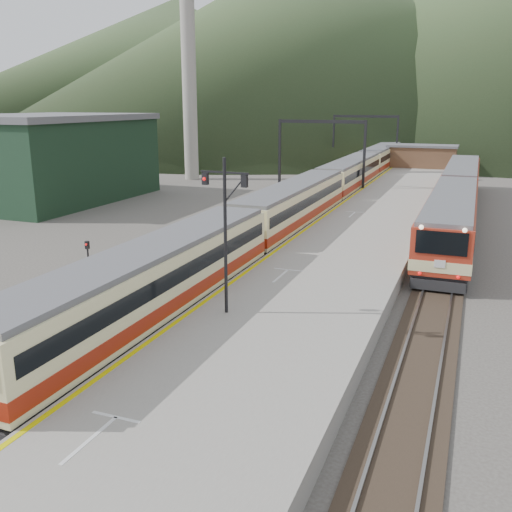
% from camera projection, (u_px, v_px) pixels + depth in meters
% --- Properties ---
extents(track_main, '(2.60, 200.00, 0.23)m').
position_uv_depth(track_main, '(306.00, 222.00, 47.46)').
color(track_main, black).
rests_on(track_main, ground).
extents(track_far, '(2.60, 200.00, 0.23)m').
position_uv_depth(track_far, '(251.00, 218.00, 49.19)').
color(track_far, black).
rests_on(track_far, ground).
extents(track_second, '(2.60, 200.00, 0.23)m').
position_uv_depth(track_second, '(452.00, 233.00, 43.47)').
color(track_second, black).
rests_on(track_second, ground).
extents(platform, '(8.00, 100.00, 1.00)m').
position_uv_depth(platform, '(370.00, 227.00, 43.60)').
color(platform, gray).
rests_on(platform, ground).
extents(gantry_near, '(9.55, 0.25, 8.00)m').
position_uv_depth(gantry_near, '(321.00, 143.00, 60.53)').
color(gantry_near, black).
rests_on(gantry_near, ground).
extents(gantry_far, '(9.55, 0.25, 8.00)m').
position_uv_depth(gantry_far, '(365.00, 132.00, 83.05)').
color(gantry_far, black).
rests_on(gantry_far, ground).
extents(warehouse, '(14.50, 20.50, 8.60)m').
position_uv_depth(warehouse, '(48.00, 158.00, 57.86)').
color(warehouse, black).
rests_on(warehouse, ground).
extents(smokestack, '(1.80, 1.80, 30.00)m').
position_uv_depth(smokestack, '(189.00, 59.00, 71.02)').
color(smokestack, '#9E998E').
rests_on(smokestack, ground).
extents(station_shed, '(9.40, 4.40, 3.10)m').
position_uv_depth(station_shed, '(422.00, 156.00, 79.11)').
color(station_shed, brown).
rests_on(station_shed, platform).
extents(hill_a, '(180.00, 180.00, 60.00)m').
position_uv_depth(hill_a, '(319.00, 39.00, 188.70)').
color(hill_a, '#394F2C').
rests_on(hill_a, ground).
extents(hill_d, '(200.00, 200.00, 55.00)m').
position_uv_depth(hill_d, '(178.00, 63.00, 262.14)').
color(hill_d, '#394F2C').
rests_on(hill_d, ground).
extents(main_train, '(3.00, 82.17, 3.66)m').
position_uv_depth(main_train, '(327.00, 188.00, 52.93)').
color(main_train, beige).
rests_on(main_train, track_main).
extents(second_train, '(3.12, 42.40, 3.80)m').
position_uv_depth(second_train, '(457.00, 195.00, 48.21)').
color(second_train, '#A92D1A').
rests_on(second_train, track_second).
extents(signal_mast, '(2.20, 0.33, 6.60)m').
position_uv_depth(signal_mast, '(225.00, 220.00, 23.48)').
color(signal_mast, black).
rests_on(signal_mast, platform).
extents(short_signal_b, '(0.23, 0.18, 2.27)m').
position_uv_depth(short_signal_b, '(247.00, 214.00, 43.77)').
color(short_signal_b, black).
rests_on(short_signal_b, ground).
extents(short_signal_c, '(0.24, 0.18, 2.27)m').
position_uv_depth(short_signal_c, '(88.00, 255.00, 31.92)').
color(short_signal_c, black).
rests_on(short_signal_c, ground).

